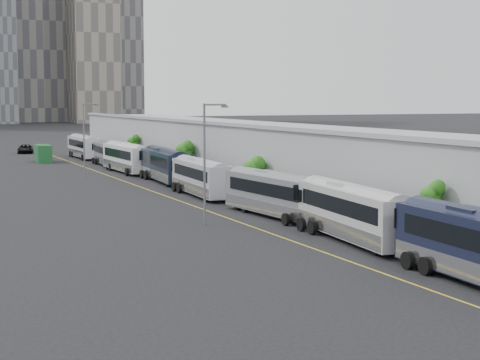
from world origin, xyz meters
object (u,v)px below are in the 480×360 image
bus_3 (275,198)px  street_lamp_near (207,156)px  bus_8 (84,149)px  bus_5 (165,168)px  bus_2 (353,217)px  street_lamp_far (85,135)px  bus_7 (109,156)px  suv (26,149)px  bus_4 (202,181)px  shipping_container (43,153)px  bus_6 (127,160)px

bus_3 → street_lamp_near: size_ratio=1.37×
bus_8 → bus_5: bearing=-89.6°
bus_2 → bus_3: (0.05, 12.53, -0.09)m
bus_5 → street_lamp_far: (-7.22, 9.89, 3.63)m
bus_2 → street_lamp_near: 13.15m
bus_2 → bus_5: (0.40, 42.72, 0.00)m
bus_2 → bus_7: size_ratio=1.11×
bus_2 → bus_8: 83.48m
suv → bus_4: bearing=-73.6°
bus_3 → bus_4: same height
bus_4 → shipping_container: 50.84m
bus_2 → shipping_container: bearing=100.8°
suv → bus_7: bearing=-66.5°
bus_5 → street_lamp_far: bearing=129.9°
bus_8 → street_lamp_far: 31.79m
bus_2 → bus_6: bus_2 is taller
bus_6 → street_lamp_near: street_lamp_near is taller
bus_3 → suv: 87.43m
bus_4 → suv: size_ratio=2.30×
bus_6 → bus_4: bearing=-91.7°
bus_2 → suv: (-7.15, 99.66, -0.88)m
bus_7 → street_lamp_near: bearing=-92.8°
bus_6 → bus_2: bearing=-91.1°
suv → bus_6: bearing=-70.2°
bus_5 → shipping_container: 36.72m
bus_7 → street_lamp_far: (-6.71, -14.92, 3.80)m
bus_2 → bus_5: 42.72m
bus_6 → suv: bearing=97.1°
bus_7 → bus_8: bearing=94.2°
street_lamp_near → bus_6: bearing=82.2°
street_lamp_near → shipping_container: size_ratio=1.79×
bus_2 → shipping_container: size_ratio=2.58×
bus_2 → bus_3: bus_2 is taller
street_lamp_far → shipping_container: (-0.82, 25.94, -3.97)m
shipping_container → bus_6: bearing=-69.1°
bus_4 → shipping_container: bearing=101.1°
bus_6 → bus_7: size_ratio=1.10×
bus_6 → shipping_container: (-7.13, 22.24, -0.33)m
bus_3 → bus_5: (0.35, 30.18, 0.09)m
bus_3 → bus_5: bus_5 is taller
bus_8 → shipping_container: bearing=-147.0°
bus_5 → suv: size_ratio=2.43×
street_lamp_far → shipping_container: size_ratio=1.74×
bus_6 → bus_7: 11.23m
bus_8 → bus_2: bearing=-90.3°
bus_5 → bus_2: bearing=-86.7°
bus_3 → street_lamp_far: street_lamp_far is taller
bus_3 → shipping_container: (-7.69, 66.02, -0.26)m
bus_8 → suv: bus_8 is taller
street_lamp_near → shipping_container: (-0.89, 67.92, -4.12)m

